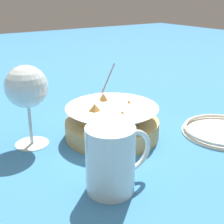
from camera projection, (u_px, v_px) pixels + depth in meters
name	position (u px, v px, depth m)	size (l,w,h in m)	color
ground_plane	(110.00, 128.00, 0.76)	(4.00, 4.00, 0.00)	teal
food_basket	(112.00, 123.00, 0.71)	(0.21, 0.21, 0.09)	tan
sauce_cup	(103.00, 101.00, 0.89)	(0.07, 0.06, 0.13)	#B7B7BC
wine_glass	(27.00, 89.00, 0.64)	(0.09, 0.09, 0.18)	silver
beer_mug	(111.00, 162.00, 0.51)	(0.12, 0.08, 0.11)	silver
side_plate	(223.00, 131.00, 0.73)	(0.19, 0.19, 0.01)	silver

